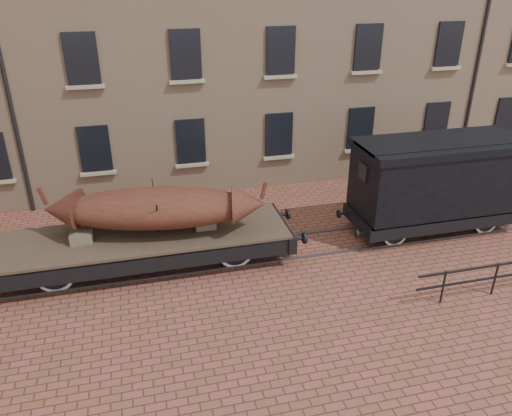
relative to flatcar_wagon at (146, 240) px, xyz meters
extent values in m
plane|color=brown|center=(4.55, 0.00, -0.89)|extent=(90.00, 90.00, 0.00)
cube|color=black|center=(-1.45, 4.96, 1.31)|extent=(1.10, 0.12, 1.70)
cube|color=#9F977C|center=(-1.45, 4.90, 0.36)|extent=(1.30, 0.18, 0.12)
cube|color=black|center=(2.05, 4.96, 1.31)|extent=(1.10, 0.12, 1.70)
cube|color=#9F977C|center=(2.05, 4.90, 0.36)|extent=(1.30, 0.18, 0.12)
cube|color=black|center=(5.55, 4.96, 1.31)|extent=(1.10, 0.12, 1.70)
cube|color=#9F977C|center=(5.55, 4.90, 0.36)|extent=(1.30, 0.18, 0.12)
cube|color=black|center=(9.05, 4.96, 1.31)|extent=(1.10, 0.12, 1.70)
cube|color=#9F977C|center=(9.05, 4.90, 0.36)|extent=(1.30, 0.18, 0.12)
cube|color=black|center=(12.55, 4.96, 1.31)|extent=(1.10, 0.12, 1.70)
cube|color=#9F977C|center=(12.55, 4.90, 0.36)|extent=(1.30, 0.18, 0.12)
cube|color=black|center=(16.05, 4.96, 1.31)|extent=(1.10, 0.12, 1.70)
cube|color=#9F977C|center=(16.05, 4.90, 0.36)|extent=(1.30, 0.18, 0.12)
cube|color=black|center=(-1.45, 4.96, 4.51)|extent=(1.10, 0.12, 1.70)
cube|color=#9F977C|center=(-1.45, 4.90, 3.56)|extent=(1.30, 0.18, 0.12)
cube|color=black|center=(2.05, 4.96, 4.51)|extent=(1.10, 0.12, 1.70)
cube|color=#9F977C|center=(2.05, 4.90, 3.56)|extent=(1.30, 0.18, 0.12)
cube|color=black|center=(5.55, 4.96, 4.51)|extent=(1.10, 0.12, 1.70)
cube|color=#9F977C|center=(5.55, 4.90, 3.56)|extent=(1.30, 0.18, 0.12)
cube|color=black|center=(9.05, 4.96, 4.51)|extent=(1.10, 0.12, 1.70)
cube|color=#9F977C|center=(9.05, 4.90, 3.56)|extent=(1.30, 0.18, 0.12)
cube|color=black|center=(12.55, 4.96, 4.51)|extent=(1.10, 0.12, 1.70)
cube|color=#9F977C|center=(12.55, 4.90, 3.56)|extent=(1.30, 0.18, 0.12)
cylinder|color=black|center=(14.05, 4.95, 6.11)|extent=(0.14, 0.14, 14.00)
cube|color=#59595E|center=(4.55, -0.72, -0.86)|extent=(30.00, 0.08, 0.06)
cube|color=#59595E|center=(4.55, 0.72, -0.86)|extent=(30.00, 0.08, 0.06)
cylinder|color=black|center=(7.55, -3.80, -0.39)|extent=(0.06, 0.06, 1.00)
cylinder|color=black|center=(9.15, -3.80, -0.39)|extent=(0.06, 0.06, 1.00)
cube|color=#4D422E|center=(0.00, 0.00, 0.16)|extent=(8.33, 2.44, 0.13)
cube|color=black|center=(0.00, -1.13, -0.11)|extent=(8.33, 0.18, 0.50)
cube|color=black|center=(0.00, 1.13, -0.11)|extent=(8.33, 0.18, 0.50)
cube|color=black|center=(4.17, 0.00, -0.11)|extent=(0.24, 2.55, 0.50)
cylinder|color=black|center=(4.48, -0.83, -0.11)|extent=(0.39, 0.11, 0.11)
cylinder|color=black|center=(4.67, -0.83, -0.11)|extent=(0.09, 0.36, 0.36)
cylinder|color=black|center=(4.48, 0.83, -0.11)|extent=(0.39, 0.11, 0.11)
cylinder|color=black|center=(4.67, 0.83, -0.11)|extent=(0.09, 0.36, 0.36)
cylinder|color=black|center=(-2.55, 0.00, -0.35)|extent=(0.11, 2.11, 0.11)
cylinder|color=silver|center=(-2.55, -0.72, -0.35)|extent=(1.07, 0.08, 1.07)
cylinder|color=black|center=(-2.55, -0.72, -0.35)|extent=(0.87, 0.11, 0.87)
cube|color=black|center=(-2.55, -0.85, -0.09)|extent=(1.00, 0.09, 0.11)
cylinder|color=silver|center=(-2.55, 0.72, -0.35)|extent=(1.07, 0.08, 1.07)
cylinder|color=black|center=(-2.55, 0.72, -0.35)|extent=(0.87, 0.11, 0.87)
cube|color=black|center=(-2.55, 0.85, -0.09)|extent=(1.00, 0.09, 0.11)
cylinder|color=black|center=(2.55, 0.00, -0.35)|extent=(0.11, 2.11, 0.11)
cylinder|color=silver|center=(2.55, -0.72, -0.35)|extent=(1.07, 0.08, 1.07)
cylinder|color=black|center=(2.55, -0.72, -0.35)|extent=(0.87, 0.11, 0.87)
cube|color=black|center=(2.55, -0.85, -0.09)|extent=(1.00, 0.09, 0.11)
cylinder|color=silver|center=(2.55, 0.72, -0.35)|extent=(1.07, 0.08, 1.07)
cylinder|color=black|center=(2.55, 0.72, -0.35)|extent=(0.87, 0.11, 0.87)
cube|color=black|center=(2.55, 0.85, -0.09)|extent=(1.00, 0.09, 0.11)
cube|color=black|center=(0.00, 0.00, -0.28)|extent=(4.44, 0.07, 0.07)
cube|color=brown|center=(-1.78, 0.00, 0.38)|extent=(0.61, 0.56, 0.31)
cube|color=brown|center=(1.78, 0.00, 0.38)|extent=(0.61, 0.56, 0.31)
ellipsoid|color=#5E291C|center=(0.38, 0.00, 1.02)|extent=(5.88, 2.76, 1.13)
cone|color=#5E291C|center=(-2.26, 0.49, 1.07)|extent=(1.15, 1.23, 1.07)
cube|color=#5E291C|center=(-2.69, 0.57, 1.49)|extent=(0.24, 0.16, 0.54)
cone|color=#5E291C|center=(3.01, -0.49, 1.07)|extent=(1.15, 1.23, 1.07)
cube|color=#5E291C|center=(3.45, -0.57, 1.49)|extent=(0.24, 0.16, 0.54)
cylinder|color=black|center=(0.38, -0.46, 0.89)|extent=(0.05, 0.97, 1.36)
cylinder|color=black|center=(0.38, 0.46, 0.89)|extent=(0.05, 0.97, 1.36)
cube|color=black|center=(9.51, -0.98, -0.26)|extent=(5.34, 0.14, 0.40)
cube|color=black|center=(9.51, 0.98, -0.26)|extent=(5.34, 0.14, 0.40)
cube|color=black|center=(6.84, 0.00, -0.26)|extent=(0.20, 2.14, 0.40)
cylinder|color=black|center=(6.44, -0.71, -0.26)|extent=(0.07, 0.28, 0.28)
cylinder|color=black|center=(6.44, 0.71, -0.26)|extent=(0.07, 0.28, 0.28)
cube|color=black|center=(12.18, 0.00, -0.26)|extent=(0.20, 2.14, 0.40)
cylinder|color=black|center=(12.58, 0.71, -0.26)|extent=(0.07, 0.28, 0.28)
cylinder|color=black|center=(7.82, 0.00, -0.46)|extent=(0.09, 1.69, 0.09)
cylinder|color=silver|center=(7.82, -0.72, -0.46)|extent=(0.85, 0.06, 0.85)
cylinder|color=black|center=(7.82, -0.72, -0.46)|extent=(0.70, 0.09, 0.70)
cylinder|color=silver|center=(7.82, 0.72, -0.46)|extent=(0.85, 0.06, 0.85)
cylinder|color=black|center=(7.82, 0.72, -0.46)|extent=(0.70, 0.09, 0.70)
cylinder|color=black|center=(11.20, 0.00, -0.46)|extent=(0.09, 1.69, 0.09)
cylinder|color=silver|center=(11.20, -0.72, -0.46)|extent=(0.85, 0.06, 0.85)
cylinder|color=black|center=(11.20, -0.72, -0.46)|extent=(0.70, 0.09, 0.70)
cylinder|color=silver|center=(11.20, 0.72, -0.46)|extent=(0.85, 0.06, 0.85)
cylinder|color=black|center=(11.20, 0.72, -0.46)|extent=(0.70, 0.09, 0.70)
cube|color=black|center=(9.51, 0.00, 1.03)|extent=(5.34, 2.14, 2.05)
cube|color=black|center=(9.51, 0.00, 2.18)|extent=(5.50, 2.27, 0.25)
cube|color=black|center=(9.51, 0.00, 2.27)|extent=(5.50, 1.51, 0.11)
cube|color=black|center=(6.82, 0.00, 1.52)|extent=(0.07, 0.53, 0.53)
cube|color=black|center=(12.20, 0.00, 1.52)|extent=(0.07, 0.53, 0.53)
camera|label=1|loc=(0.01, -13.25, 7.34)|focal=35.00mm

